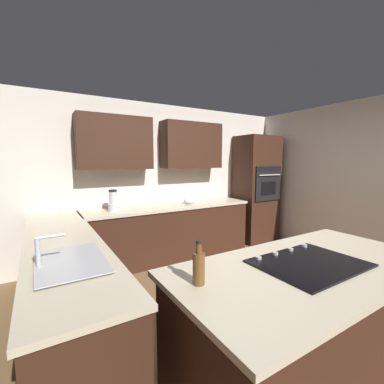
{
  "coord_description": "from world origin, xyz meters",
  "views": [
    {
      "loc": [
        2.0,
        2.08,
        1.64
      ],
      "look_at": [
        0.01,
        -1.19,
        1.17
      ],
      "focal_mm": 24.1,
      "sensor_mm": 36.0,
      "label": 1
    }
  ],
  "objects_px": {
    "wall_oven": "(256,189)",
    "blender": "(113,202)",
    "sink_unit": "(70,261)",
    "cooktop": "(308,263)",
    "oil_bottle": "(199,267)",
    "mixing_bowl": "(189,201)"
  },
  "relations": [
    {
      "from": "cooktop",
      "to": "blender",
      "type": "xyz_separation_m",
      "value": [
        0.69,
        -2.71,
        0.13
      ]
    },
    {
      "from": "blender",
      "to": "mixing_bowl",
      "type": "xyz_separation_m",
      "value": [
        -1.3,
        -0.0,
        -0.08
      ]
    },
    {
      "from": "wall_oven",
      "to": "blender",
      "type": "relative_size",
      "value": 6.7
    },
    {
      "from": "cooktop",
      "to": "oil_bottle",
      "type": "height_order",
      "value": "oil_bottle"
    },
    {
      "from": "blender",
      "to": "oil_bottle",
      "type": "distance_m",
      "value": 2.56
    },
    {
      "from": "mixing_bowl",
      "to": "sink_unit",
      "type": "bearing_deg",
      "value": 41.15
    },
    {
      "from": "sink_unit",
      "to": "cooktop",
      "type": "height_order",
      "value": "sink_unit"
    },
    {
      "from": "wall_oven",
      "to": "cooktop",
      "type": "relative_size",
      "value": 2.8
    },
    {
      "from": "cooktop",
      "to": "blender",
      "type": "bearing_deg",
      "value": -75.67
    },
    {
      "from": "mixing_bowl",
      "to": "oil_bottle",
      "type": "bearing_deg",
      "value": 60.47
    },
    {
      "from": "wall_oven",
      "to": "mixing_bowl",
      "type": "distance_m",
      "value": 1.6
    },
    {
      "from": "sink_unit",
      "to": "cooktop",
      "type": "relative_size",
      "value": 0.92
    },
    {
      "from": "oil_bottle",
      "to": "sink_unit",
      "type": "bearing_deg",
      "value": -49.83
    },
    {
      "from": "wall_oven",
      "to": "sink_unit",
      "type": "distance_m",
      "value": 4.11
    },
    {
      "from": "sink_unit",
      "to": "oil_bottle",
      "type": "distance_m",
      "value": 0.98
    },
    {
      "from": "cooktop",
      "to": "oil_bottle",
      "type": "bearing_deg",
      "value": -10.24
    },
    {
      "from": "wall_oven",
      "to": "cooktop",
      "type": "height_order",
      "value": "wall_oven"
    },
    {
      "from": "cooktop",
      "to": "blender",
      "type": "distance_m",
      "value": 2.8
    },
    {
      "from": "wall_oven",
      "to": "sink_unit",
      "type": "relative_size",
      "value": 3.05
    },
    {
      "from": "wall_oven",
      "to": "mixing_bowl",
      "type": "xyz_separation_m",
      "value": [
        1.6,
        0.0,
        -0.11
      ]
    },
    {
      "from": "sink_unit",
      "to": "oil_bottle",
      "type": "xyz_separation_m",
      "value": [
        -0.63,
        0.74,
        0.09
      ]
    },
    {
      "from": "sink_unit",
      "to": "blender",
      "type": "xyz_separation_m",
      "value": [
        -0.78,
        -1.82,
        0.12
      ]
    }
  ]
}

